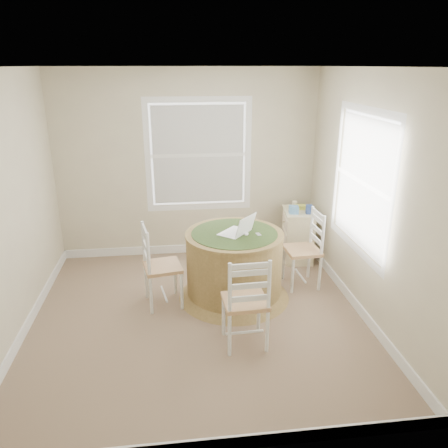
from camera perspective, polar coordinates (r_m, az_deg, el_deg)
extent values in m
cube|color=#8F715B|center=(4.94, -3.38, -12.12)|extent=(3.60, 3.60, 0.02)
cube|color=white|center=(4.18, -4.15, 19.94)|extent=(3.60, 3.60, 0.02)
cube|color=#C0B497|center=(6.13, -4.76, 7.61)|extent=(3.60, 0.02, 2.60)
cube|color=#C0B497|center=(2.71, -1.38, -8.97)|extent=(3.60, 0.02, 2.60)
cube|color=#C0B497|center=(4.65, -26.57, 1.46)|extent=(0.02, 3.60, 2.60)
cube|color=#C0B497|center=(4.82, 18.30, 3.20)|extent=(0.02, 3.60, 2.60)
cube|color=white|center=(6.49, -4.44, -3.18)|extent=(3.60, 0.02, 0.12)
cube|color=white|center=(3.50, -1.23, -26.84)|extent=(3.60, 0.02, 0.12)
cube|color=white|center=(5.14, -24.19, -11.74)|extent=(0.02, 3.60, 0.12)
cube|color=white|center=(5.29, 16.63, -9.75)|extent=(0.02, 3.60, 0.12)
cylinder|color=olive|center=(5.12, 1.34, -5.05)|extent=(1.11, 1.11, 0.72)
cone|color=olive|center=(5.30, 1.30, -8.99)|extent=(1.31, 1.31, 0.08)
cylinder|color=olive|center=(4.98, 1.37, -1.39)|extent=(1.13, 1.13, 0.03)
cylinder|color=#395022|center=(4.98, 1.37, -1.22)|extent=(0.99, 0.99, 0.01)
cone|color=#395022|center=(5.00, 1.37, -1.81)|extent=(1.09, 1.09, 0.10)
cube|color=white|center=(4.98, 1.34, -1.16)|extent=(0.42, 0.43, 0.02)
cube|color=silver|center=(4.98, 1.34, -1.05)|extent=(0.29, 0.31, 0.00)
cube|color=black|center=(4.86, 2.88, -0.18)|extent=(0.28, 0.31, 0.23)
ellipsoid|color=white|center=(4.94, 2.86, -1.24)|extent=(0.08, 0.11, 0.04)
cube|color=#B7BABF|center=(4.94, 4.52, -1.39)|extent=(0.06, 0.10, 0.02)
cube|color=black|center=(5.12, 3.39, -0.56)|extent=(0.07, 0.06, 0.02)
cube|color=beige|center=(6.22, 9.63, -1.53)|extent=(0.44, 0.56, 0.71)
cube|color=beige|center=(6.10, 9.83, 1.65)|extent=(0.47, 0.59, 0.02)
cube|color=#C8B494|center=(6.28, 7.86, -3.34)|extent=(0.06, 0.44, 0.15)
cube|color=#C8B494|center=(6.19, 7.96, -1.50)|extent=(0.06, 0.44, 0.15)
cube|color=#C8B494|center=(6.12, 8.05, 0.32)|extent=(0.06, 0.44, 0.15)
cube|color=#5791C8|center=(5.97, 9.14, 1.88)|extent=(0.13, 0.13, 0.10)
cube|color=#C9CB47|center=(6.15, 9.93, 2.19)|extent=(0.16, 0.12, 0.06)
cube|color=#2E478B|center=(5.98, 10.99, 1.91)|extent=(0.09, 0.09, 0.12)
cylinder|color=beige|center=(6.20, 9.24, 2.53)|extent=(0.07, 0.07, 0.09)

